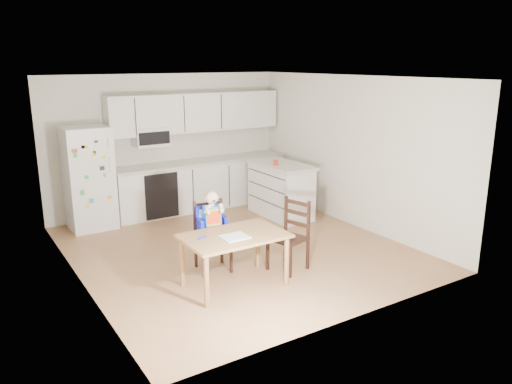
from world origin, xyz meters
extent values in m
cube|color=#935F3B|center=(0.00, 0.00, -0.01)|extent=(4.50, 5.00, 0.01)
cube|color=beige|center=(0.00, 2.50, 1.25)|extent=(4.50, 0.02, 2.50)
cube|color=beige|center=(-2.25, 0.00, 1.25)|extent=(0.02, 5.00, 2.50)
cube|color=beige|center=(2.25, 0.00, 1.25)|extent=(0.02, 5.00, 2.50)
cube|color=white|center=(0.00, 0.00, 2.50)|extent=(4.50, 5.00, 0.01)
cube|color=silver|center=(-1.55, 2.15, 0.85)|extent=(0.72, 0.70, 1.70)
cube|color=silver|center=(0.53, 2.20, 0.43)|extent=(3.34, 0.60, 0.86)
cube|color=beige|center=(0.53, 2.19, 0.89)|extent=(3.37, 0.62, 0.05)
cube|color=black|center=(-0.39, 1.89, 0.43)|extent=(0.60, 0.02, 0.80)
cube|color=silver|center=(0.53, 2.33, 1.80)|extent=(3.34, 0.34, 0.70)
cube|color=silver|center=(-0.39, 2.30, 1.42)|extent=(0.60, 0.38, 0.33)
cube|color=silver|center=(1.50, 0.98, 0.46)|extent=(0.62, 1.24, 0.91)
cube|color=beige|center=(1.50, 0.98, 0.94)|extent=(0.68, 1.30, 0.05)
cylinder|color=red|center=(1.32, 0.88, 1.01)|extent=(0.08, 0.08, 0.10)
cube|color=brown|center=(-0.65, -1.10, 0.65)|extent=(1.25, 0.81, 0.04)
cylinder|color=brown|center=(-1.21, -1.43, 0.32)|extent=(0.06, 0.06, 0.64)
cylinder|color=brown|center=(-1.21, -0.76, 0.32)|extent=(0.06, 0.06, 0.64)
cylinder|color=brown|center=(-0.10, -1.43, 0.32)|extent=(0.06, 0.06, 0.64)
cylinder|color=brown|center=(-0.10, -0.76, 0.32)|extent=(0.06, 0.06, 0.64)
cube|color=#BBBBC0|center=(-0.70, -1.19, 0.68)|extent=(0.32, 0.27, 0.01)
cylinder|color=#0C17C0|center=(-1.06, -1.01, 0.68)|extent=(0.12, 0.06, 0.02)
cube|color=black|center=(-0.65, -0.53, 0.43)|extent=(0.47, 0.47, 0.03)
cube|color=black|center=(-0.86, -0.68, 0.21)|extent=(0.04, 0.04, 0.41)
cube|color=black|center=(-0.81, -0.31, 0.21)|extent=(0.04, 0.04, 0.41)
cube|color=black|center=(-0.50, -0.74, 0.21)|extent=(0.04, 0.04, 0.41)
cube|color=black|center=(-0.44, -0.37, 0.21)|extent=(0.04, 0.04, 0.41)
cube|color=black|center=(-0.62, -0.34, 0.68)|extent=(0.41, 0.10, 0.49)
cube|color=#0C17C0|center=(-0.65, -0.53, 0.49)|extent=(0.42, 0.39, 0.10)
cube|color=#0C17C0|center=(-0.63, -0.39, 0.70)|extent=(0.38, 0.12, 0.33)
cube|color=#517AD6|center=(-0.66, -0.55, 0.55)|extent=(0.32, 0.29, 0.02)
cube|color=teal|center=(-0.65, -0.52, 0.77)|extent=(0.23, 0.17, 0.25)
cube|color=red|center=(-0.66, -0.58, 0.76)|extent=(0.19, 0.04, 0.20)
sphere|color=beige|center=(-0.65, -0.53, 1.01)|extent=(0.19, 0.19, 0.17)
ellipsoid|color=olive|center=(-0.65, -0.53, 1.02)|extent=(0.19, 0.18, 0.14)
cube|color=black|center=(0.20, -1.05, 0.43)|extent=(0.52, 0.52, 0.03)
cube|color=black|center=(-0.04, -0.92, 0.21)|extent=(0.04, 0.04, 0.42)
cube|color=black|center=(0.33, -0.81, 0.21)|extent=(0.04, 0.04, 0.42)
cube|color=black|center=(0.07, -1.28, 0.21)|extent=(0.04, 0.04, 0.42)
cube|color=black|center=(0.43, -1.18, 0.21)|extent=(0.04, 0.04, 0.42)
cube|color=black|center=(0.38, -0.99, 0.70)|extent=(0.15, 0.41, 0.50)
camera|label=1|loc=(-3.50, -6.09, 2.73)|focal=35.00mm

